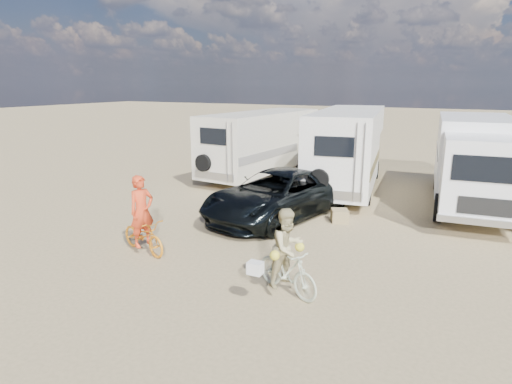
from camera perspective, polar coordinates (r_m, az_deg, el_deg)
The scene contains 11 objects.
ground at distance 11.47m, azimuth 4.61°, elevation -7.32°, with size 140.00×140.00×0.00m, color tan.
rv_main at distance 17.79m, azimuth 12.08°, elevation 5.46°, with size 2.29×7.74×3.17m, color white, non-canonical shape.
rv_left at distance 19.73m, azimuth 0.67°, elevation 6.26°, with size 2.25×7.13×2.94m, color white, non-canonical shape.
box_truck at distance 16.58m, azimuth 27.04°, elevation 3.36°, with size 2.43×7.60×3.04m, color white, non-canonical shape.
dark_suv at distance 13.70m, azimuth 2.82°, elevation -0.36°, with size 2.51×5.44×1.51m, color black.
bike_man at distance 11.35m, azimuth -14.69°, elevation -5.59°, with size 0.59×1.70×0.89m, color orange.
bike_woman at distance 8.93m, azimuth 4.14°, elevation -10.34°, with size 0.46×1.64×0.99m, color #B2BEA0.
rider_man at distance 11.20m, azimuth -14.84°, elevation -3.35°, with size 0.67×0.44×1.82m, color red.
rider_woman at distance 8.81m, azimuth 4.18°, elevation -8.45°, with size 0.79×0.62×1.63m, color tan.
cooler at distance 16.18m, azimuth 3.77°, elevation -0.10°, with size 0.52×0.38×0.42m, color navy.
crate at distance 13.64m, azimuth 11.03°, elevation -3.11°, with size 0.50×0.50×0.40m, color olive.
Camera 1 is at (3.92, -9.92, 4.21)m, focal length 30.19 mm.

